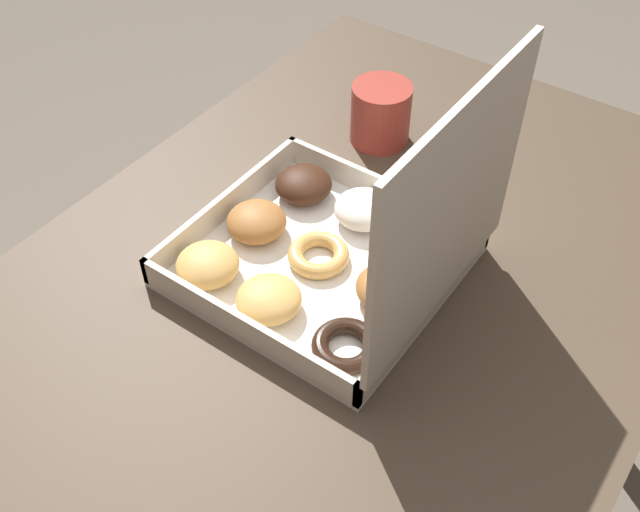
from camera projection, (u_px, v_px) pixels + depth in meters
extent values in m
cube|color=#4C3D2D|center=(330.00, 301.00, 0.93)|extent=(1.19, 0.77, 0.03)
cylinder|color=#4C3D2D|center=(345.00, 191.00, 1.64)|extent=(0.06, 0.06, 0.71)
cube|color=white|center=(320.00, 265.00, 0.95)|extent=(0.31, 0.32, 0.01)
cube|color=beige|center=(226.00, 205.00, 1.00)|extent=(0.31, 0.01, 0.04)
cube|color=beige|center=(428.00, 307.00, 0.87)|extent=(0.31, 0.01, 0.04)
cube|color=beige|center=(383.00, 190.00, 1.02)|extent=(0.01, 0.32, 0.04)
cube|color=beige|center=(244.00, 328.00, 0.85)|extent=(0.01, 0.32, 0.04)
cube|color=beige|center=(451.00, 210.00, 0.76)|extent=(0.31, 0.01, 0.27)
ellipsoid|color=#381E11|center=(303.00, 184.00, 1.03)|extent=(0.08, 0.08, 0.04)
ellipsoid|color=#9E6633|center=(257.00, 222.00, 0.97)|extent=(0.08, 0.08, 0.04)
ellipsoid|color=tan|center=(208.00, 265.00, 0.92)|extent=(0.08, 0.08, 0.04)
ellipsoid|color=white|center=(364.00, 209.00, 0.99)|extent=(0.08, 0.08, 0.04)
torus|color=tan|center=(318.00, 255.00, 0.95)|extent=(0.08, 0.08, 0.02)
ellipsoid|color=tan|center=(269.00, 299.00, 0.88)|extent=(0.08, 0.08, 0.04)
torus|color=black|center=(428.00, 248.00, 0.95)|extent=(0.08, 0.08, 0.02)
ellipsoid|color=#9E6633|center=(388.00, 288.00, 0.89)|extent=(0.08, 0.08, 0.04)
torus|color=black|center=(346.00, 346.00, 0.84)|extent=(0.08, 0.08, 0.02)
cylinder|color=#A3382D|center=(381.00, 114.00, 1.11)|extent=(0.09, 0.09, 0.09)
cylinder|color=black|center=(382.00, 89.00, 1.08)|extent=(0.07, 0.07, 0.01)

